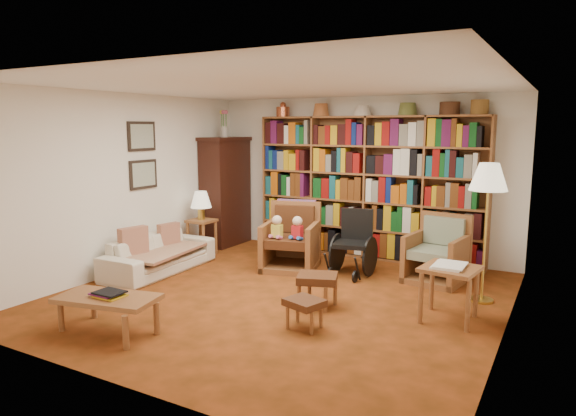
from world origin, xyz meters
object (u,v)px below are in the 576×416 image
Objects in this scene: side_table_lamp at (202,229)px; coffee_table at (108,301)px; sofa at (159,254)px; armchair_sage at (438,255)px; side_table_papers at (450,275)px; footstool_b at (304,305)px; footstool_a at (317,280)px; wheelchair at (353,245)px; floor_lamp at (488,183)px; armchair_leather at (294,241)px.

side_table_lamp is 3.22m from coffee_table.
sofa is at bearing 120.02° from coffee_table.
side_table_papers is at bearing -72.57° from armchair_sage.
side_table_papers is (0.45, -1.42, 0.16)m from armchair_sage.
armchair_sage is at bearing 71.62° from footstool_b.
side_table_lamp is 4.21m from side_table_papers.
side_table_lamp is 3.45m from footstool_b.
coffee_table is at bearing -131.19° from footstool_a.
wheelchair is 2.07× the size of footstool_b.
wheelchair reaches higher than side_table_lamp.
side_table_lamp is 2.55m from wheelchair.
side_table_papers is at bearing 11.70° from footstool_a.
floor_lamp reaches higher than armchair_sage.
side_table_lamp is at bearing 145.83° from footstool_b.
footstool_b is (1.20, -1.98, -0.14)m from armchair_leather.
armchair_sage is (1.98, 0.39, -0.06)m from armchair_leather.
armchair_sage reaches higher than footstool_a.
side_table_lamp is 1.66m from armchair_leather.
side_table_lamp is 0.35× the size of floor_lamp.
armchair_sage is 0.82× the size of coffee_table.
footstool_b is at bearing 32.32° from coffee_table.
footstool_b is (-0.78, -2.36, -0.08)m from armchair_sage.
side_table_papers is at bearing -23.15° from armchair_leather.
footstool_a is (-1.62, -1.10, -1.10)m from floor_lamp.
side_table_lamp reaches higher than footstool_a.
armchair_leather reaches higher than side_table_papers.
wheelchair is (2.55, 0.14, -0.00)m from side_table_lamp.
side_table_lamp is at bearing 3.24° from sofa.
sofa is at bearing -153.49° from wheelchair.
footstool_b is (0.17, -0.65, -0.06)m from footstool_a.
floor_lamp is (2.64, -0.23, 1.01)m from armchair_leather.
armchair_leather is 2.02m from armchair_sage.
armchair_leather is at bearing -173.81° from wheelchair.
wheelchair reaches higher than side_table_papers.
coffee_table is at bearing -137.97° from floor_lamp.
sofa is 4.45m from floor_lamp.
armchair_leather is 2.32m from footstool_b.
sofa is at bearing 162.76° from footstool_b.
wheelchair is 1.48× the size of side_table_papers.
footstool_b is 0.41× the size of coffee_table.
armchair_leather is 3.06m from coffee_table.
footstool_a is at bearing 48.81° from coffee_table.
wheelchair is 3.40m from coffee_table.
armchair_sage is 0.54× the size of floor_lamp.
wheelchair reaches higher than footstool_b.
sofa reaches higher than coffee_table.
floor_lamp is 2.24m from footstool_a.
armchair_leather reaches higher than armchair_sage.
sofa is 3.99m from side_table_papers.
wheelchair reaches higher than coffee_table.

